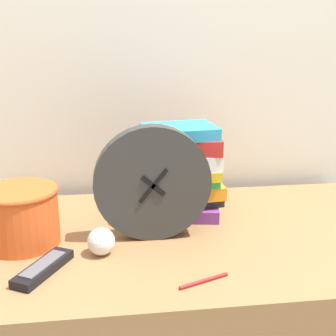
# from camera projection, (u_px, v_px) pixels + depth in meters

# --- Properties ---
(wall_back) EXTENTS (6.00, 0.04, 2.40)m
(wall_back) POSITION_uv_depth(u_px,v_px,m) (136.00, 47.00, 1.47)
(wall_back) COLOR silver
(wall_back) RESTS_ON ground_plane
(desk_clock) EXTENTS (0.30, 0.05, 0.30)m
(desk_clock) POSITION_uv_depth(u_px,v_px,m) (152.00, 183.00, 1.17)
(desk_clock) COLOR #333333
(desk_clock) RESTS_ON desk
(book_stack) EXTENTS (0.25, 0.21, 0.26)m
(book_stack) POSITION_uv_depth(u_px,v_px,m) (183.00, 171.00, 1.33)
(book_stack) COLOR #7A3899
(book_stack) RESTS_ON desk
(basket) EXTENTS (0.19, 0.19, 0.15)m
(basket) POSITION_uv_depth(u_px,v_px,m) (21.00, 214.00, 1.15)
(basket) COLOR #E05623
(basket) RESTS_ON desk
(tv_remote) EXTENTS (0.13, 0.17, 0.02)m
(tv_remote) POSITION_uv_depth(u_px,v_px,m) (43.00, 268.00, 1.03)
(tv_remote) COLOR black
(tv_remote) RESTS_ON desk
(crumpled_paper_ball) EXTENTS (0.07, 0.07, 0.07)m
(crumpled_paper_ball) POSITION_uv_depth(u_px,v_px,m) (101.00, 241.00, 1.11)
(crumpled_paper_ball) COLOR white
(crumpled_paper_ball) RESTS_ON desk
(pen) EXTENTS (0.12, 0.05, 0.01)m
(pen) POSITION_uv_depth(u_px,v_px,m) (204.00, 281.00, 1.00)
(pen) COLOR #B21E1E
(pen) RESTS_ON desk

